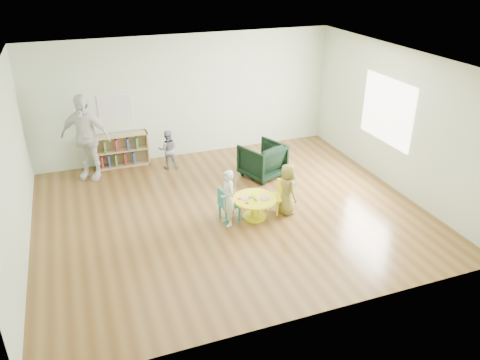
{
  "coord_description": "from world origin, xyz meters",
  "views": [
    {
      "loc": [
        -2.44,
        -7.21,
        4.43
      ],
      "look_at": [
        0.09,
        -0.3,
        0.79
      ],
      "focal_mm": 35.0,
      "sensor_mm": 36.0,
      "label": 1
    }
  ],
  "objects": [
    {
      "name": "kid_chair_right",
      "position": [
        0.9,
        -0.26,
        0.31
      ],
      "size": [
        0.4,
        0.4,
        0.58
      ],
      "rotation": [
        0.0,
        0.0,
        1.91
      ],
      "color": "yellow",
      "rests_on": "ground"
    },
    {
      "name": "armchair",
      "position": [
        1.17,
        1.23,
        0.37
      ],
      "size": [
        1.05,
        1.06,
        0.74
      ],
      "primitive_type": "imported",
      "rotation": [
        0.0,
        0.0,
        3.53
      ],
      "color": "black",
      "rests_on": "ground"
    },
    {
      "name": "child_right",
      "position": [
        0.98,
        -0.39,
        0.49
      ],
      "size": [
        0.35,
        0.51,
        0.98
      ],
      "primitive_type": "imported",
      "rotation": [
        0.0,
        0.0,
        1.66
      ],
      "color": "gold",
      "rests_on": "ground"
    },
    {
      "name": "alphabet_poster",
      "position": [
        -1.6,
        2.98,
        1.35
      ],
      "size": [
        0.74,
        0.01,
        0.54
      ],
      "color": "white",
      "rests_on": "ground"
    },
    {
      "name": "activity_table",
      "position": [
        0.36,
        -0.35,
        0.28
      ],
      "size": [
        0.8,
        0.8,
        0.44
      ],
      "rotation": [
        0.0,
        0.0,
        0.05
      ],
      "color": "yellow",
      "rests_on": "ground"
    },
    {
      "name": "kid_chair_left",
      "position": [
        -0.14,
        -0.26,
        0.34
      ],
      "size": [
        0.37,
        0.37,
        0.62
      ],
      "rotation": [
        0.0,
        0.0,
        -1.45
      ],
      "color": "#18867F",
      "rests_on": "ground"
    },
    {
      "name": "room",
      "position": [
        0.01,
        0.0,
        1.89
      ],
      "size": [
        7.1,
        7.0,
        2.8
      ],
      "color": "brown",
      "rests_on": "ground"
    },
    {
      "name": "adult_caretaker",
      "position": [
        -2.33,
        2.46,
        0.92
      ],
      "size": [
        1.16,
        0.9,
        1.84
      ],
      "primitive_type": "imported",
      "rotation": [
        0.0,
        0.0,
        -0.49
      ],
      "color": "white",
      "rests_on": "ground"
    },
    {
      "name": "child_left",
      "position": [
        -0.17,
        -0.39,
        0.52
      ],
      "size": [
        0.28,
        0.4,
        1.04
      ],
      "primitive_type": "imported",
      "rotation": [
        0.0,
        0.0,
        -1.48
      ],
      "color": "silver",
      "rests_on": "ground"
    },
    {
      "name": "bookshelf",
      "position": [
        -1.61,
        2.86,
        0.37
      ],
      "size": [
        1.2,
        0.3,
        0.75
      ],
      "color": "tan",
      "rests_on": "ground"
    },
    {
      "name": "toddler",
      "position": [
        -0.64,
        2.35,
        0.44
      ],
      "size": [
        0.49,
        0.41,
        0.89
      ],
      "primitive_type": "imported",
      "rotation": [
        0.0,
        0.0,
        2.96
      ],
      "color": "#1A1F42",
      "rests_on": "ground"
    }
  ]
}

